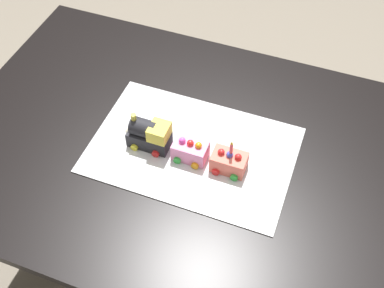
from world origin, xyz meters
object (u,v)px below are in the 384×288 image
object	(u,v)px
birthday_candle	(231,147)
dining_table	(178,167)
cake_locomotive	(149,134)
cake_car_tanker_bubblegum	(190,150)
cake_car_caboose_coral	(229,162)

from	to	relation	value
birthday_candle	dining_table	bearing A→B (deg)	171.17
cake_locomotive	birthday_candle	bearing A→B (deg)	0.00
cake_car_tanker_bubblegum	birthday_candle	xyz separation A→B (m)	(0.12, 0.00, 0.07)
cake_car_caboose_coral	birthday_candle	bearing A→B (deg)	0.00
birthday_candle	cake_car_tanker_bubblegum	bearing A→B (deg)	-180.00
cake_locomotive	cake_car_tanker_bubblegum	world-z (taller)	cake_locomotive
dining_table	birthday_candle	xyz separation A→B (m)	(0.17, -0.03, 0.21)
cake_car_caboose_coral	birthday_candle	xyz separation A→B (m)	(0.00, 0.00, 0.07)
cake_car_tanker_bubblegum	cake_locomotive	bearing A→B (deg)	180.00
birthday_candle	cake_locomotive	bearing A→B (deg)	-180.00
dining_table	cake_car_tanker_bubblegum	world-z (taller)	cake_car_tanker_bubblegum
cake_locomotive	cake_car_tanker_bubblegum	distance (m)	0.13
cake_locomotive	birthday_candle	size ratio (longest dim) A/B	2.80
cake_locomotive	cake_car_caboose_coral	size ratio (longest dim) A/B	1.40
dining_table	birthday_candle	size ratio (longest dim) A/B	28.04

